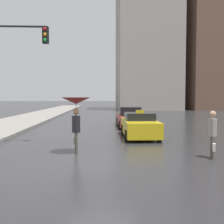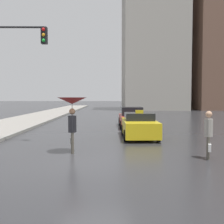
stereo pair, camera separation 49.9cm
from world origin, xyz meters
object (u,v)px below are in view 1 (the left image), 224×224
at_px(traffic_light, 12,60).
at_px(pedestrian_with_umbrella, 76,107).
at_px(pedestrian_man, 213,131).
at_px(sedan_red, 130,118).
at_px(taxi, 140,126).

bearing_deg(traffic_light, pedestrian_with_umbrella, -34.69).
height_order(pedestrian_with_umbrella, pedestrian_man, pedestrian_with_umbrella).
bearing_deg(sedan_red, traffic_light, 48.18).
distance_m(taxi, pedestrian_with_umbrella, 5.37).
bearing_deg(pedestrian_with_umbrella, traffic_light, 46.75).
xyz_separation_m(taxi, traffic_light, (-6.51, -1.85, 3.44)).
distance_m(taxi, sedan_red, 5.47).
distance_m(sedan_red, pedestrian_man, 10.84).
bearing_deg(pedestrian_with_umbrella, pedestrian_man, -110.18).
bearing_deg(pedestrian_man, sedan_red, -149.20).
bearing_deg(taxi, pedestrian_man, 110.81).
height_order(sedan_red, pedestrian_with_umbrella, pedestrian_with_umbrella).
bearing_deg(pedestrian_man, traffic_light, -91.02).
xyz_separation_m(pedestrian_with_umbrella, traffic_light, (-3.29, 2.28, 2.22)).
relative_size(taxi, pedestrian_with_umbrella, 1.77).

